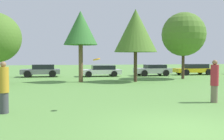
{
  "coord_description": "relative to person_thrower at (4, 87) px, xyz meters",
  "views": [
    {
      "loc": [
        -3.22,
        -6.1,
        1.99
      ],
      "look_at": [
        -0.99,
        5.05,
        1.4
      ],
      "focal_mm": 39.38,
      "sensor_mm": 36.0,
      "label": 1
    }
  ],
  "objects": [
    {
      "name": "frisbee",
      "position": [
        3.3,
        -0.13,
        0.99
      ],
      "size": [
        0.28,
        0.27,
        0.12
      ],
      "color": "orange"
    },
    {
      "name": "person_thrower",
      "position": [
        0.0,
        0.0,
        0.0
      ],
      "size": [
        0.36,
        0.36,
        1.85
      ],
      "rotation": [
        0.0,
        0.0,
        0.05
      ],
      "color": "#3F3F47",
      "rests_on": "ground"
    },
    {
      "name": "tree_1",
      "position": [
        3.46,
        10.61,
        3.37
      ],
      "size": [
        2.7,
        2.7,
        5.7
      ],
      "color": "brown",
      "rests_on": "ground"
    },
    {
      "name": "parked_car_white",
      "position": [
        5.97,
        16.21,
        -0.31
      ],
      "size": [
        4.24,
        2.02,
        1.16
      ],
      "rotation": [
        0.0,
        0.0,
        3.15
      ],
      "color": "silver",
      "rests_on": "ground"
    },
    {
      "name": "tree_2",
      "position": [
        7.85,
        10.02,
        3.22
      ],
      "size": [
        3.47,
        3.47,
        5.9
      ],
      "color": "#473323",
      "rests_on": "ground"
    },
    {
      "name": "parked_car_grey",
      "position": [
        -0.1,
        16.82,
        -0.25
      ],
      "size": [
        3.87,
        1.93,
        1.26
      ],
      "rotation": [
        0.0,
        0.0,
        3.15
      ],
      "color": "slate",
      "rests_on": "ground"
    },
    {
      "name": "person_catcher",
      "position": [
        8.59,
        0.44,
        0.02
      ],
      "size": [
        0.34,
        0.34,
        1.88
      ],
      "rotation": [
        0.0,
        0.0,
        -3.09
      ],
      "color": "#726651",
      "rests_on": "ground"
    },
    {
      "name": "ground_plane",
      "position": [
        5.29,
        -3.11,
        -0.93
      ],
      "size": [
        120.0,
        120.0,
        0.0
      ],
      "primitive_type": "plane",
      "color": "#5B8E42"
    },
    {
      "name": "parked_car_silver",
      "position": [
        11.65,
        16.02,
        -0.28
      ],
      "size": [
        3.89,
        1.98,
        1.21
      ],
      "rotation": [
        0.0,
        0.0,
        3.15
      ],
      "color": "#B2B2B7",
      "rests_on": "ground"
    },
    {
      "name": "parked_car_yellow",
      "position": [
        16.83,
        16.48,
        -0.27
      ],
      "size": [
        4.39,
        1.92,
        1.24
      ],
      "rotation": [
        0.0,
        0.0,
        3.15
      ],
      "color": "gold",
      "rests_on": "ground"
    },
    {
      "name": "tree_3",
      "position": [
        12.96,
        11.75,
        3.18
      ],
      "size": [
        4.0,
        4.0,
        6.11
      ],
      "color": "#473323",
      "rests_on": "ground"
    }
  ]
}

